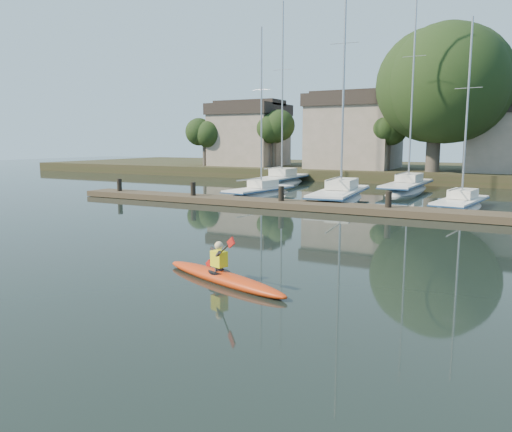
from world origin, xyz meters
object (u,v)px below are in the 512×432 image
at_px(sailboat_3, 460,212).
at_px(sailboat_6, 407,193).
at_px(sailboat_5, 280,187).
at_px(sailboat_1, 260,198).
at_px(sailboat_2, 340,204).
at_px(kayak, 222,275).
at_px(dock, 332,207).

height_order(sailboat_3, sailboat_6, sailboat_6).
bearing_deg(sailboat_5, sailboat_6, -7.32).
distance_m(sailboat_1, sailboat_2, 5.77).
bearing_deg(sailboat_1, sailboat_2, 5.71).
relative_size(kayak, dock, 0.14).
relative_size(kayak, sailboat_5, 0.28).
relative_size(dock, sailboat_2, 2.06).
bearing_deg(sailboat_2, dock, -81.98).
bearing_deg(dock, sailboat_5, 124.34).
height_order(sailboat_5, sailboat_6, sailboat_6).
bearing_deg(dock, kayak, -82.44).
height_order(dock, sailboat_3, sailboat_3).
distance_m(sailboat_1, sailboat_3, 12.91).
distance_m(kayak, dock, 14.51).
height_order(kayak, sailboat_3, sailboat_3).
xyz_separation_m(sailboat_2, sailboat_5, (-8.36, 9.19, -0.00)).
distance_m(dock, sailboat_3, 7.31).
xyz_separation_m(sailboat_1, sailboat_2, (5.77, -0.19, -0.04)).
xyz_separation_m(kayak, sailboat_2, (-3.00, 19.02, -0.39)).
xyz_separation_m(kayak, sailboat_6, (-0.46, 27.28, -0.38)).
height_order(kayak, sailboat_6, sailboat_6).
relative_size(sailboat_1, sailboat_6, 0.73).
relative_size(dock, sailboat_6, 2.02).
distance_m(sailboat_2, sailboat_5, 12.42).
xyz_separation_m(sailboat_3, sailboat_6, (-4.58, 8.79, -0.03)).
bearing_deg(kayak, sailboat_3, 96.63).
xyz_separation_m(dock, sailboat_6, (1.45, 12.90, -0.40)).
height_order(kayak, sailboat_1, sailboat_1).
relative_size(sailboat_1, sailboat_5, 0.74).
bearing_deg(sailboat_1, sailboat_3, 4.41).
distance_m(kayak, sailboat_5, 30.41).
bearing_deg(sailboat_6, kayak, -87.07).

